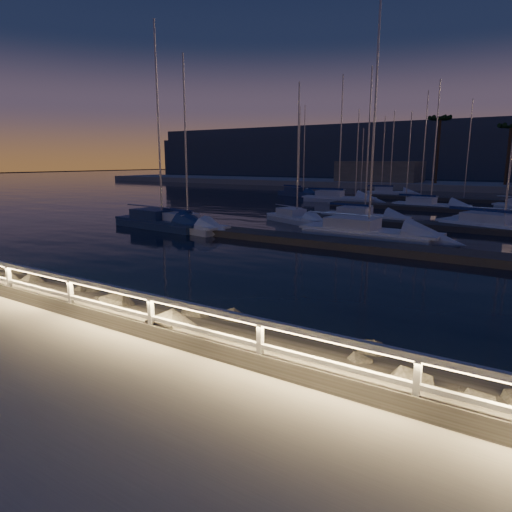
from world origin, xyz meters
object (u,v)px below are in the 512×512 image
Objects in this scene: sailboat_e at (296,217)px; sailboat_m at (388,192)px; sailboat_b at (160,221)px; sailboat_j at (429,205)px; sailboat_h at (508,220)px; sailboat_i at (298,193)px; sailboat_n at (337,198)px; sailboat_f at (363,216)px; sailboat_g at (500,225)px; sailboat_c at (365,231)px; sailboat_a at (186,224)px; guard_rail at (119,299)px.

sailboat_m is (-2.52, 31.29, 0.02)m from sailboat_e.
sailboat_b reaches higher than sailboat_e.
sailboat_b reaches higher than sailboat_m.
sailboat_e is at bearing -105.32° from sailboat_m.
sailboat_h is at bearing -44.27° from sailboat_j.
sailboat_h is 30.98m from sailboat_i.
sailboat_n reaches higher than sailboat_j.
sailboat_h is 11.85m from sailboat_j.
sailboat_f is at bearing -96.69° from sailboat_m.
sailboat_f is at bearing -29.51° from sailboat_i.
sailboat_h is at bearing 104.48° from sailboat_g.
sailboat_c is 1.03× the size of sailboat_n.
sailboat_n is at bearing 90.15° from sailboat_b.
sailboat_n is at bearing -118.37° from sailboat_m.
sailboat_f is (10.76, 11.22, -0.05)m from sailboat_b.
sailboat_i is at bearing 155.01° from sailboat_h.
sailboat_e is 18.78m from sailboat_n.
sailboat_g reaches higher than sailboat_m.
sailboat_m is 0.80× the size of sailboat_n.
sailboat_b is 23.03m from sailboat_g.
sailboat_a is at bearing 5.62° from sailboat_b.
sailboat_j is (2.22, 12.23, 0.01)m from sailboat_f.
sailboat_c is at bearing -114.64° from sailboat_h.
guard_rail is 3.82× the size of sailboat_f.
sailboat_e is 0.93× the size of sailboat_m.
sailboat_g reaches higher than sailboat_e.
sailboat_b is 10.15m from sailboat_e.
sailboat_a is at bearing -122.87° from sailboat_f.
sailboat_e is at bearing 53.43° from sailboat_b.
sailboat_b is 25.91m from sailboat_n.
sailboat_i is 12.50m from sailboat_m.
sailboat_a is at bearing -95.01° from sailboat_e.
guard_rail is at bearing -81.88° from sailboat_j.
sailboat_i is 1.04× the size of sailboat_m.
sailboat_j is (6.20, 15.90, 0.02)m from sailboat_e.
sailboat_m is (-16.13, 28.13, -0.03)m from sailboat_g.
sailboat_e is (4.35, 7.55, -0.03)m from sailboat_a.
sailboat_c reaches higher than sailboat_j.
sailboat_a is 1.03× the size of sailboat_m.
sailboat_b is at bearing -116.17° from sailboat_m.
sailboat_g is 1.23× the size of sailboat_i.
sailboat_m is (1.82, 38.84, -0.01)m from sailboat_a.
sailboat_j is at bearing 66.34° from sailboat_b.
sailboat_j is (-7.41, 12.73, -0.02)m from sailboat_g.
sailboat_c reaches higher than sailboat_g.
guard_rail is at bearing -42.52° from sailboat_b.
sailboat_n is (-10.66, 2.35, 0.04)m from sailboat_j.
sailboat_f is 1.00× the size of sailboat_i.
sailboat_e is at bearing -41.26° from sailboat_i.
sailboat_h reaches higher than guard_rail.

